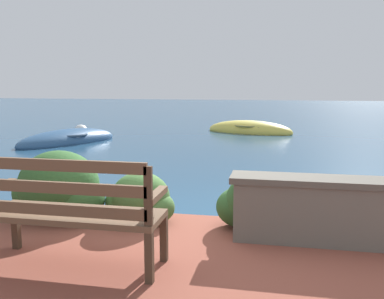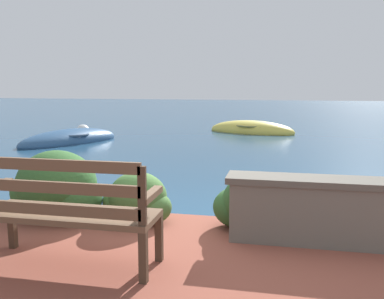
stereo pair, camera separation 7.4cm
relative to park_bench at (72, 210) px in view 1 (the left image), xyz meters
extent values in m
plane|color=navy|center=(0.83, 1.58, -0.70)|extent=(80.00, 80.00, 0.00)
cube|color=#433123|center=(-0.70, 0.26, -0.28)|extent=(0.06, 0.06, 0.40)
cube|color=#433123|center=(0.70, 0.26, -0.28)|extent=(0.06, 0.06, 0.40)
cube|color=#433123|center=(0.70, -0.16, -0.28)|extent=(0.06, 0.06, 0.40)
cube|color=brown|center=(0.00, 0.05, -0.06)|extent=(1.45, 0.48, 0.05)
cube|color=brown|center=(0.00, -0.16, 0.05)|extent=(1.38, 0.04, 0.09)
cube|color=brown|center=(0.00, -0.16, 0.22)|extent=(1.38, 0.04, 0.09)
cube|color=brown|center=(0.00, -0.16, 0.40)|extent=(1.38, 0.04, 0.09)
cube|color=#433123|center=(0.70, -0.16, 0.19)|extent=(0.06, 0.04, 0.45)
cube|color=brown|center=(0.70, 0.05, 0.15)|extent=(0.07, 0.43, 0.05)
cube|color=#666056|center=(2.08, 0.97, -0.20)|extent=(1.72, 0.35, 0.57)
cube|color=#565249|center=(2.08, 0.97, 0.11)|extent=(1.80, 0.39, 0.06)
ellipsoid|color=#2D5628|center=(-0.75, 1.16, -0.10)|extent=(0.90, 0.81, 0.76)
ellipsoid|color=#2D5628|center=(-0.99, 1.22, -0.21)|extent=(0.67, 0.61, 0.54)
ellipsoid|color=#2D5628|center=(-0.52, 1.11, -0.24)|extent=(0.63, 0.57, 0.49)
ellipsoid|color=#426B33|center=(0.17, 1.23, -0.21)|extent=(0.64, 0.58, 0.55)
ellipsoid|color=#426B33|center=(0.00, 1.28, -0.29)|extent=(0.48, 0.43, 0.39)
ellipsoid|color=#426B33|center=(0.33, 1.20, -0.31)|extent=(0.45, 0.40, 0.35)
ellipsoid|color=#2D5628|center=(1.47, 1.21, -0.18)|extent=(0.72, 0.64, 0.61)
ellipsoid|color=#2D5628|center=(1.27, 1.26, -0.27)|extent=(0.54, 0.48, 0.43)
ellipsoid|color=#2D5628|center=(1.64, 1.17, -0.29)|extent=(0.50, 0.45, 0.39)
ellipsoid|color=#426B33|center=(2.48, 1.27, -0.24)|extent=(0.56, 0.51, 0.48)
ellipsoid|color=#426B33|center=(2.32, 1.31, -0.31)|extent=(0.42, 0.38, 0.34)
ellipsoid|color=#426B33|center=(2.62, 1.24, -0.33)|extent=(0.39, 0.36, 0.31)
ellipsoid|color=#2D517A|center=(-4.36, 8.29, -0.65)|extent=(2.42, 3.50, 0.70)
torus|color=#2D4157|center=(-4.36, 8.29, -0.46)|extent=(1.52, 1.52, 0.07)
cube|color=#846647|center=(-4.15, 8.74, -0.49)|extent=(0.87, 0.49, 0.04)
cube|color=#846647|center=(-4.53, 7.91, -0.49)|extent=(0.87, 0.49, 0.04)
ellipsoid|color=#DBC64C|center=(0.64, 11.99, -0.65)|extent=(3.33, 2.11, 0.74)
torus|color=olive|center=(0.64, 11.99, -0.44)|extent=(1.51, 1.51, 0.07)
cube|color=#846647|center=(1.08, 11.84, -0.47)|extent=(0.41, 0.93, 0.04)
cube|color=#846647|center=(0.27, 12.11, -0.47)|extent=(0.41, 0.93, 0.04)
sphere|color=white|center=(-5.01, 10.46, -0.62)|extent=(0.47, 0.47, 0.47)
torus|color=navy|center=(-5.01, 10.46, -0.62)|extent=(0.51, 0.51, 0.06)
camera|label=1|loc=(1.61, -3.08, 1.01)|focal=40.00mm
camera|label=2|loc=(1.68, -3.06, 1.01)|focal=40.00mm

